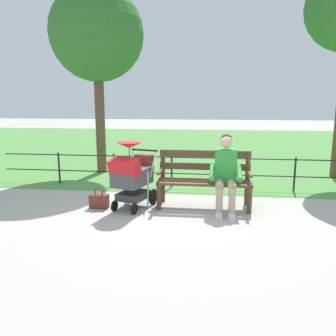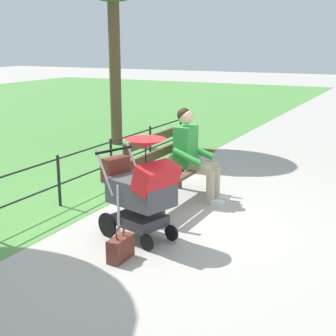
% 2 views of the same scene
% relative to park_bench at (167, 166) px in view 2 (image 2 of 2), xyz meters
% --- Properties ---
extents(ground_plane, '(60.00, 60.00, 0.00)m').
position_rel_park_bench_xyz_m(ground_plane, '(0.72, 0.12, -0.53)').
color(ground_plane, '#ADA89E').
extents(park_bench, '(1.60, 0.60, 0.96)m').
position_rel_park_bench_xyz_m(park_bench, '(0.00, 0.00, 0.00)').
color(park_bench, brown).
rests_on(park_bench, ground).
extents(person_on_bench, '(0.53, 0.74, 1.28)m').
position_rel_park_bench_xyz_m(person_on_bench, '(-0.35, 0.22, 0.15)').
color(person_on_bench, tan).
rests_on(person_on_bench, ground).
extents(stroller, '(0.73, 0.98, 1.15)m').
position_rel_park_bench_xyz_m(stroller, '(1.21, 0.30, 0.07)').
color(stroller, black).
rests_on(stroller, ground).
extents(handbag, '(0.32, 0.14, 0.37)m').
position_rel_park_bench_xyz_m(handbag, '(1.78, 0.38, -0.40)').
color(handbag, brown).
rests_on(handbag, ground).
extents(park_fence, '(7.60, 0.04, 0.70)m').
position_rel_park_bench_xyz_m(park_fence, '(0.44, -1.24, -0.11)').
color(park_fence, black).
rests_on(park_fence, ground).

